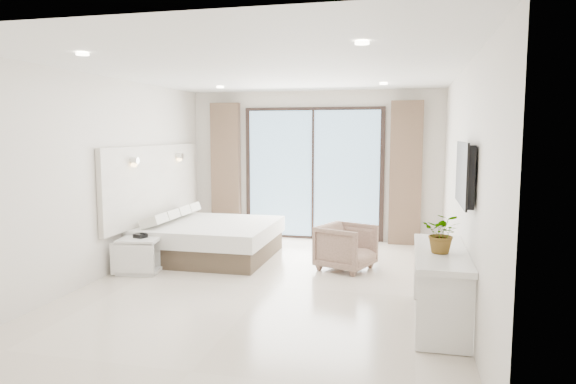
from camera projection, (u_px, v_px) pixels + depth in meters
The scene contains 8 objects.
ground at pixel (269, 286), 6.54m from camera, with size 6.20×6.20×0.00m, color beige.
room_shell at pixel (271, 159), 7.25m from camera, with size 4.62×6.22×2.72m.
bed at pixel (209, 239), 8.07m from camera, with size 1.96×1.86×0.69m.
nightstand at pixel (139, 256), 7.15m from camera, with size 0.60×0.53×0.49m.
phone at pixel (140, 236), 7.16m from camera, with size 0.16×0.13×0.05m, color black.
console_desk at pixel (440, 270), 5.20m from camera, with size 0.51×1.64×0.77m.
plant at pixel (442, 237), 5.04m from camera, with size 0.36×0.40×0.31m, color #33662D.
armchair at pixel (346, 245), 7.32m from camera, with size 0.70×0.65×0.72m, color #967262.
Camera 1 is at (1.70, -6.13, 1.95)m, focal length 32.00 mm.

